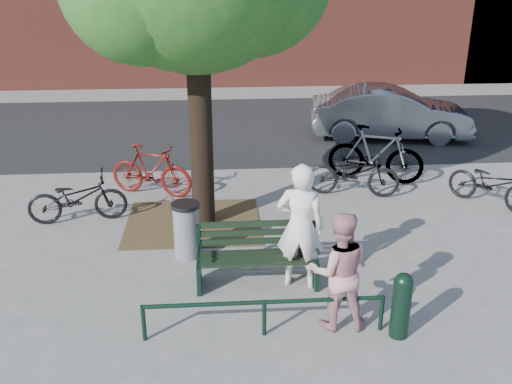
{
  "coord_description": "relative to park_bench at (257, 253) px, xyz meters",
  "views": [
    {
      "loc": [
        -0.54,
        -7.2,
        4.42
      ],
      "look_at": [
        0.06,
        1.0,
        1.06
      ],
      "focal_mm": 40.0,
      "sensor_mm": 36.0,
      "label": 1
    }
  ],
  "objects": [
    {
      "name": "guard_railing",
      "position": [
        0.0,
        -1.28,
        -0.08
      ],
      "size": [
        3.06,
        0.06,
        0.51
      ],
      "color": "black",
      "rests_on": "ground"
    },
    {
      "name": "bicycle_e",
      "position": [
        4.69,
        2.5,
        -0.02
      ],
      "size": [
        1.58,
        1.71,
        0.91
      ],
      "primitive_type": "imported",
      "rotation": [
        0.0,
        0.0,
        0.7
      ],
      "color": "black",
      "rests_on": "ground"
    },
    {
      "name": "bollard",
      "position": [
        1.7,
        -1.41,
        -0.0
      ],
      "size": [
        0.24,
        0.24,
        0.89
      ],
      "color": "black",
      "rests_on": "ground"
    },
    {
      "name": "road",
      "position": [
        0.0,
        8.42,
        -0.47
      ],
      "size": [
        40.0,
        7.0,
        0.01
      ],
      "primitive_type": "cube",
      "color": "black",
      "rests_on": "ground"
    },
    {
      "name": "person_right",
      "position": [
        0.95,
        -1.13,
        0.32
      ],
      "size": [
        0.8,
        0.63,
        1.59
      ],
      "primitive_type": "imported",
      "rotation": [
        0.0,
        0.0,
        3.1
      ],
      "color": "#C3868B",
      "rests_on": "ground"
    },
    {
      "name": "ground",
      "position": [
        0.0,
        -0.08,
        -0.48
      ],
      "size": [
        90.0,
        90.0,
        0.0
      ],
      "primitive_type": "plane",
      "color": "gray",
      "rests_on": "ground"
    },
    {
      "name": "bicycle_a",
      "position": [
        -3.06,
        2.36,
        -0.02
      ],
      "size": [
        1.81,
        0.85,
        0.91
      ],
      "primitive_type": "imported",
      "rotation": [
        0.0,
        0.0,
        1.71
      ],
      "color": "black",
      "rests_on": "ground"
    },
    {
      "name": "bicycle_b",
      "position": [
        -1.86,
        3.54,
        0.05
      ],
      "size": [
        1.81,
        1.08,
        1.05
      ],
      "primitive_type": "imported",
      "rotation": [
        0.0,
        0.0,
        1.21
      ],
      "color": "#510F0B",
      "rests_on": "ground"
    },
    {
      "name": "dirt_pit",
      "position": [
        -1.0,
        2.12,
        -0.47
      ],
      "size": [
        2.4,
        2.0,
        0.02
      ],
      "primitive_type": "cube",
      "color": "brown",
      "rests_on": "ground"
    },
    {
      "name": "parked_car",
      "position": [
        4.05,
        7.1,
        0.2
      ],
      "size": [
        4.29,
        2.0,
        1.36
      ],
      "primitive_type": "imported",
      "rotation": [
        0.0,
        0.0,
        1.43
      ],
      "color": "slate",
      "rests_on": "ground"
    },
    {
      "name": "bicycle_c",
      "position": [
        2.17,
        3.22,
        0.0
      ],
      "size": [
        1.92,
        1.03,
        0.96
      ],
      "primitive_type": "imported",
      "rotation": [
        0.0,
        0.0,
        1.35
      ],
      "color": "black",
      "rests_on": "ground"
    },
    {
      "name": "park_bench",
      "position": [
        0.0,
        0.0,
        0.0
      ],
      "size": [
        1.74,
        0.54,
        0.97
      ],
      "color": "black",
      "rests_on": "ground"
    },
    {
      "name": "bicycle_d",
      "position": [
        2.82,
        4.0,
        0.13
      ],
      "size": [
        2.08,
        1.29,
        1.21
      ],
      "primitive_type": "imported",
      "rotation": [
        0.0,
        0.0,
        1.18
      ],
      "color": "gray",
      "rests_on": "ground"
    },
    {
      "name": "person_left",
      "position": [
        0.61,
        -0.1,
        0.46
      ],
      "size": [
        0.78,
        0.61,
        1.87
      ],
      "primitive_type": "imported",
      "rotation": [
        0.0,
        0.0,
        2.88
      ],
      "color": "white",
      "rests_on": "ground"
    },
    {
      "name": "litter_bin",
      "position": [
        -1.05,
        0.88,
        -0.01
      ],
      "size": [
        0.45,
        0.45,
        0.92
      ],
      "color": "gray",
      "rests_on": "ground"
    }
  ]
}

